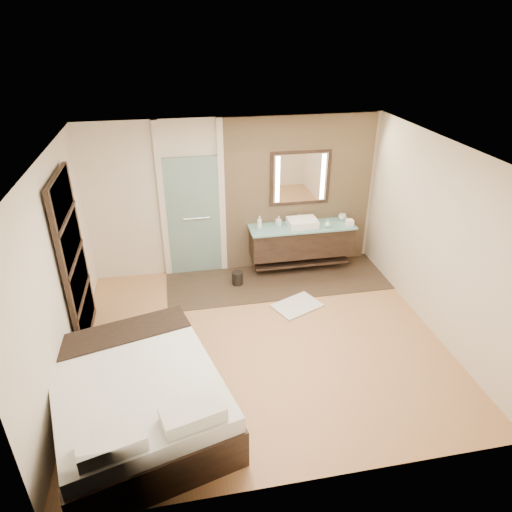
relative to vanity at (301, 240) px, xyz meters
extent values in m
plane|color=#AE7349|center=(-1.10, -1.92, -0.58)|extent=(5.00, 5.00, 0.00)
cube|color=#32271B|center=(-0.50, -0.32, -0.57)|extent=(3.80, 1.30, 0.01)
cube|color=tan|center=(0.00, 0.29, 0.77)|extent=(2.60, 0.08, 2.70)
cube|color=black|center=(0.00, 0.00, -0.01)|extent=(1.80, 0.50, 0.50)
cube|color=black|center=(0.00, 0.00, -0.40)|extent=(1.71, 0.45, 0.04)
cube|color=#82C7C2|center=(0.00, -0.02, 0.27)|extent=(1.85, 0.55, 0.03)
cube|color=white|center=(0.00, -0.02, 0.35)|extent=(0.50, 0.38, 0.13)
cylinder|color=silver|center=(0.00, 0.17, 0.37)|extent=(0.03, 0.03, 0.18)
cylinder|color=silver|center=(0.00, 0.13, 0.45)|extent=(0.02, 0.10, 0.02)
cube|color=black|center=(0.00, 0.24, 1.07)|extent=(1.06, 0.03, 0.96)
cube|color=white|center=(0.00, 0.23, 1.07)|extent=(0.94, 0.01, 0.84)
cube|color=#FFF2BF|center=(-0.40, 0.22, 1.07)|extent=(0.07, 0.01, 0.80)
cube|color=#FFF2BF|center=(0.40, 0.22, 1.07)|extent=(0.07, 0.01, 0.80)
cube|color=#AAD7CD|center=(-1.85, 0.28, 0.47)|extent=(0.90, 0.05, 2.10)
cylinder|color=silver|center=(-1.80, 0.23, 0.47)|extent=(0.45, 0.03, 0.03)
cube|color=beige|center=(-2.35, 0.29, 0.77)|extent=(0.10, 0.08, 2.70)
cube|color=beige|center=(-1.35, 0.29, 0.77)|extent=(0.10, 0.08, 2.70)
cube|color=black|center=(-3.53, -1.32, 0.62)|extent=(0.06, 1.20, 2.40)
cube|color=beige|center=(-3.51, -1.32, -0.21)|extent=(0.02, 1.06, 0.52)
cube|color=beige|center=(-3.51, -1.32, 0.38)|extent=(0.02, 1.06, 0.52)
cube|color=beige|center=(-3.51, -1.32, 0.96)|extent=(0.02, 1.06, 0.52)
cube|color=beige|center=(-3.51, -1.32, 1.55)|extent=(0.02, 1.06, 0.52)
cube|color=black|center=(-2.74, -3.07, -0.34)|extent=(2.23, 2.54, 0.48)
cube|color=silver|center=(-2.74, -3.07, -0.01)|extent=(2.16, 2.47, 0.19)
cube|color=black|center=(-2.95, -2.28, 0.09)|extent=(1.75, 0.90, 0.04)
cube|color=silver|center=(-2.89, -4.00, 0.18)|extent=(0.66, 0.47, 0.15)
cube|color=silver|center=(-2.16, -3.81, 0.18)|extent=(0.66, 0.47, 0.15)
cube|color=silver|center=(-0.37, -1.17, -0.56)|extent=(0.86, 0.75, 0.02)
cylinder|color=black|center=(-1.20, -0.32, -0.46)|extent=(0.23, 0.23, 0.24)
cube|color=white|center=(0.82, -0.13, 0.33)|extent=(0.12, 0.12, 0.10)
imported|color=white|center=(-0.75, 0.03, 0.40)|extent=(0.11, 0.11, 0.23)
imported|color=#B2B2B2|center=(-0.40, 0.09, 0.37)|extent=(0.10, 0.10, 0.18)
imported|color=silver|center=(0.42, -0.14, 0.35)|extent=(0.13, 0.13, 0.14)
imported|color=white|center=(0.78, 0.12, 0.34)|extent=(0.18, 0.18, 0.11)
camera|label=1|loc=(-2.15, -6.99, 3.51)|focal=32.00mm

